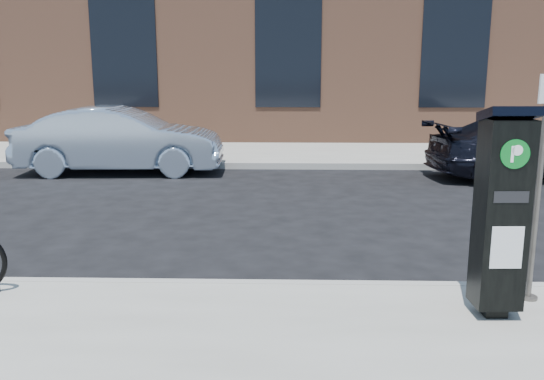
{
  "coord_description": "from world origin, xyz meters",
  "views": [
    {
      "loc": [
        -0.02,
        -5.88,
        2.4
      ],
      "look_at": [
        -0.18,
        0.5,
        1.05
      ],
      "focal_mm": 38.0,
      "sensor_mm": 36.0,
      "label": 1
    }
  ],
  "objects_px": {
    "parking_kiosk": "(501,211)",
    "car_dark": "(530,149)",
    "sign_pole": "(538,189)",
    "car_silver": "(121,140)"
  },
  "relations": [
    {
      "from": "parking_kiosk",
      "to": "car_dark",
      "type": "relative_size",
      "value": 0.43
    },
    {
      "from": "parking_kiosk",
      "to": "sign_pole",
      "type": "height_order",
      "value": "sign_pole"
    },
    {
      "from": "sign_pole",
      "to": "car_dark",
      "type": "xyz_separation_m",
      "value": [
        2.99,
        7.35,
        -0.61
      ]
    },
    {
      "from": "sign_pole",
      "to": "car_silver",
      "type": "xyz_separation_m",
      "value": [
        -6.3,
        7.81,
        -0.49
      ]
    },
    {
      "from": "car_dark",
      "to": "sign_pole",
      "type": "bearing_deg",
      "value": 150.61
    },
    {
      "from": "parking_kiosk",
      "to": "car_dark",
      "type": "distance_m",
      "value": 8.5
    },
    {
      "from": "car_silver",
      "to": "car_dark",
      "type": "relative_size",
      "value": 1.04
    },
    {
      "from": "parking_kiosk",
      "to": "car_silver",
      "type": "xyz_separation_m",
      "value": [
        -5.82,
        8.2,
        -0.37
      ]
    },
    {
      "from": "sign_pole",
      "to": "car_silver",
      "type": "bearing_deg",
      "value": 110.05
    },
    {
      "from": "parking_kiosk",
      "to": "car_silver",
      "type": "relative_size",
      "value": 0.41
    }
  ]
}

